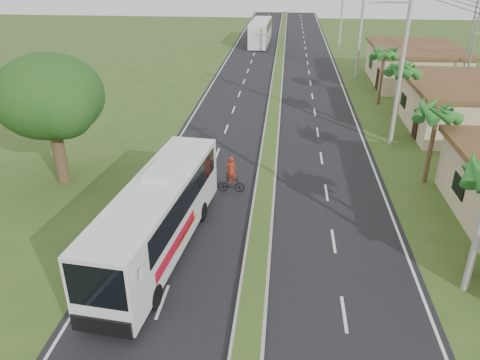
{
  "coord_description": "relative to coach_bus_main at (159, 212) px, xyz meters",
  "views": [
    {
      "loc": [
        0.94,
        -13.95,
        12.27
      ],
      "look_at": [
        -1.19,
        7.49,
        1.8
      ],
      "focal_mm": 35.0,
      "sensor_mm": 36.0,
      "label": 1
    }
  ],
  "objects": [
    {
      "name": "lane_edge_right",
      "position": [
        11.09,
        16.53,
        -2.02
      ],
      "size": [
        0.12,
        160.0,
        0.01
      ],
      "primitive_type": "cube",
      "color": "silver",
      "rests_on": "ground"
    },
    {
      "name": "shop_mid",
      "position": [
        18.39,
        18.53,
        -0.17
      ],
      "size": [
        7.6,
        10.6,
        3.67
      ],
      "color": "tan",
      "rests_on": "ground"
    },
    {
      "name": "palm_verge_c",
      "position": [
        13.19,
        15.53,
        3.1
      ],
      "size": [
        2.4,
        2.4,
        5.85
      ],
      "color": "#473321",
      "rests_on": "ground"
    },
    {
      "name": "coach_bus_main",
      "position": [
        0.0,
        0.0,
        0.0
      ],
      "size": [
        3.54,
        11.56,
        3.68
      ],
      "rotation": [
        0.0,
        0.0,
        -0.1
      ],
      "color": "silver",
      "rests_on": "ground"
    },
    {
      "name": "lane_edge_left",
      "position": [
        -2.31,
        16.53,
        -2.02
      ],
      "size": [
        0.12,
        160.0,
        0.01
      ],
      "primitive_type": "cube",
      "color": "silver",
      "rests_on": "ground"
    },
    {
      "name": "motorcyclist",
      "position": [
        2.5,
        6.11,
        -1.22
      ],
      "size": [
        1.55,
        0.47,
        2.18
      ],
      "rotation": [
        0.0,
        0.0,
        0.02
      ],
      "color": "black",
      "rests_on": "ground"
    },
    {
      "name": "utility_pole_d",
      "position": [
        12.89,
        54.53,
        3.4
      ],
      "size": [
        1.6,
        0.28,
        10.5
      ],
      "color": "gray",
      "rests_on": "ground"
    },
    {
      "name": "shop_far",
      "position": [
        18.39,
        32.53,
        -0.09
      ],
      "size": [
        8.6,
        11.6,
        3.82
      ],
      "color": "tan",
      "rests_on": "ground"
    },
    {
      "name": "utility_pole_b",
      "position": [
        12.87,
        14.53,
        4.23
      ],
      "size": [
        3.2,
        0.28,
        12.0
      ],
      "color": "gray",
      "rests_on": "ground"
    },
    {
      "name": "median_strip",
      "position": [
        4.39,
        16.53,
        -1.92
      ],
      "size": [
        1.2,
        160.0,
        0.18
      ],
      "color": "gray",
      "rests_on": "ground"
    },
    {
      "name": "palm_verge_d",
      "position": [
        13.69,
        24.53,
        2.53
      ],
      "size": [
        2.4,
        2.4,
        5.25
      ],
      "color": "#473321",
      "rests_on": "ground"
    },
    {
      "name": "palm_verge_b",
      "position": [
        13.79,
        8.53,
        2.33
      ],
      "size": [
        2.4,
        2.4,
        5.05
      ],
      "color": "#473321",
      "rests_on": "ground"
    },
    {
      "name": "road_asphalt",
      "position": [
        4.39,
        16.53,
        -2.01
      ],
      "size": [
        14.0,
        160.0,
        0.02
      ],
      "primitive_type": "cube",
      "color": "black",
      "rests_on": "ground"
    },
    {
      "name": "utility_pole_c",
      "position": [
        12.89,
        34.53,
        3.65
      ],
      "size": [
        1.6,
        0.28,
        11.0
      ],
      "color": "gray",
      "rests_on": "ground"
    },
    {
      "name": "shade_tree",
      "position": [
        -7.72,
        6.55,
        3.01
      ],
      "size": [
        6.3,
        6.0,
        7.54
      ],
      "color": "#473321",
      "rests_on": "ground"
    },
    {
      "name": "coach_bus_far",
      "position": [
        1.27,
        54.25,
        -0.11
      ],
      "size": [
        2.82,
        11.65,
        3.38
      ],
      "rotation": [
        0.0,
        0.0,
        -0.03
      ],
      "color": "silver",
      "rests_on": "ground"
    },
    {
      "name": "ground",
      "position": [
        4.39,
        -3.47,
        -2.02
      ],
      "size": [
        180.0,
        180.0,
        0.0
      ],
      "primitive_type": "plane",
      "color": "#33511D",
      "rests_on": "ground"
    }
  ]
}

